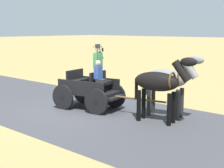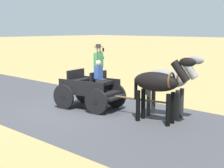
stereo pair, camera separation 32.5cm
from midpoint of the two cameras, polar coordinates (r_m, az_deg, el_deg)
ground_plane at (r=12.82m, az=-5.42°, el=-4.42°), size 200.00×200.00×0.00m
road_surface at (r=12.82m, az=-5.42°, el=-4.40°), size 6.05×160.00×0.01m
horse_drawn_carriage at (r=12.79m, az=-2.88°, el=-0.68°), size 1.82×4.51×2.50m
horse_near_side at (r=11.59m, az=10.51°, el=0.65°), size 0.79×2.15×2.21m
horse_off_side at (r=10.88m, az=8.93°, el=0.11°), size 0.81×2.15×2.21m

